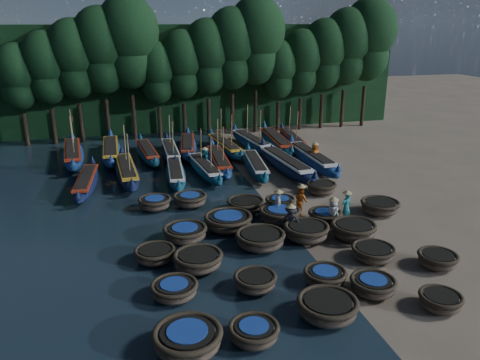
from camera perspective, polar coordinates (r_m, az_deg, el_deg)
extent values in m
plane|color=#7E6C5C|center=(26.52, 4.39, -4.09)|extent=(120.00, 120.00, 0.00)
cube|color=black|center=(47.55, -4.87, 12.35)|extent=(40.00, 3.00, 10.00)
ellipsoid|color=brown|center=(16.23, -6.38, -19.05)|extent=(2.73, 2.73, 0.74)
torus|color=#352D1F|center=(16.02, -6.43, -18.07)|extent=(2.34, 2.34, 0.22)
cylinder|color=black|center=(16.00, -6.44, -17.94)|extent=(1.77, 1.77, 0.07)
cylinder|color=#1A3C93|center=(15.97, -6.44, -17.81)|extent=(1.36, 1.36, 0.04)
ellipsoid|color=brown|center=(16.60, 1.70, -18.27)|extent=(1.71, 1.71, 0.58)
torus|color=#352D1F|center=(16.44, 1.71, -17.51)|extent=(1.76, 1.76, 0.18)
cylinder|color=black|center=(16.42, 1.71, -17.41)|extent=(1.33, 1.33, 0.05)
cylinder|color=#1A3C93|center=(16.39, 1.71, -17.32)|extent=(1.02, 1.02, 0.04)
ellipsoid|color=brown|center=(17.93, 10.59, -15.27)|extent=(2.71, 2.71, 0.70)
torus|color=#352D1F|center=(17.75, 10.66, -14.39)|extent=(2.27, 2.27, 0.21)
cylinder|color=black|center=(17.72, 10.67, -14.28)|extent=(1.73, 1.73, 0.06)
ellipsoid|color=brown|center=(19.72, 15.87, -12.44)|extent=(1.96, 1.96, 0.60)
torus|color=#352D1F|center=(19.58, 15.95, -11.73)|extent=(1.85, 1.85, 0.18)
cylinder|color=black|center=(19.56, 15.96, -11.64)|extent=(1.40, 1.40, 0.05)
cylinder|color=#1A3C93|center=(19.55, 15.97, -11.55)|extent=(1.08, 1.08, 0.04)
ellipsoid|color=brown|center=(19.62, 23.21, -13.57)|extent=(1.91, 1.91, 0.57)
torus|color=#352D1F|center=(19.49, 23.31, -12.90)|extent=(1.64, 1.64, 0.17)
cylinder|color=black|center=(19.47, 23.32, -12.81)|extent=(1.23, 1.23, 0.05)
ellipsoid|color=brown|center=(18.93, -7.99, -13.30)|extent=(1.98, 1.98, 0.58)
torus|color=#352D1F|center=(18.79, -8.03, -12.59)|extent=(1.88, 1.88, 0.18)
cylinder|color=black|center=(18.77, -8.03, -12.50)|extent=(1.43, 1.43, 0.05)
cylinder|color=#1A3C93|center=(18.75, -8.04, -12.41)|extent=(1.10, 1.10, 0.04)
ellipsoid|color=brown|center=(19.24, 1.86, -12.47)|extent=(1.88, 1.88, 0.62)
torus|color=#352D1F|center=(19.09, 1.87, -11.72)|extent=(1.77, 1.77, 0.19)
cylinder|color=black|center=(19.07, 1.87, -11.63)|extent=(1.32, 1.32, 0.06)
ellipsoid|color=brown|center=(19.90, 10.31, -11.70)|extent=(2.17, 2.17, 0.59)
torus|color=#352D1F|center=(19.76, 10.36, -11.00)|extent=(1.80, 1.80, 0.18)
cylinder|color=black|center=(19.75, 10.36, -10.91)|extent=(1.36, 1.36, 0.05)
cylinder|color=#1A3C93|center=(19.73, 10.37, -10.82)|extent=(1.04, 1.04, 0.04)
ellipsoid|color=brown|center=(22.29, 15.91, -8.66)|extent=(2.17, 2.17, 0.58)
torus|color=#352D1F|center=(22.16, 15.97, -8.03)|extent=(1.99, 1.99, 0.18)
cylinder|color=black|center=(22.15, 15.98, -7.95)|extent=(1.52, 1.52, 0.05)
ellipsoid|color=brown|center=(22.57, 22.92, -9.10)|extent=(1.80, 1.80, 0.60)
torus|color=#352D1F|center=(22.44, 23.01, -8.46)|extent=(1.76, 1.76, 0.18)
cylinder|color=black|center=(22.43, 23.02, -8.37)|extent=(1.32, 1.32, 0.05)
ellipsoid|color=brown|center=(21.61, -10.32, -9.09)|extent=(2.00, 2.00, 0.59)
torus|color=#352D1F|center=(21.48, -10.37, -8.43)|extent=(1.86, 1.86, 0.18)
cylinder|color=black|center=(21.47, -10.37, -8.35)|extent=(1.41, 1.41, 0.05)
ellipsoid|color=brown|center=(20.73, -5.12, -9.95)|extent=(2.60, 2.60, 0.70)
torus|color=#352D1F|center=(20.57, -5.15, -9.15)|extent=(2.19, 2.19, 0.21)
cylinder|color=black|center=(20.55, -5.15, -9.05)|extent=(1.66, 1.66, 0.06)
ellipsoid|color=brown|center=(22.51, 2.49, -7.42)|extent=(2.38, 2.38, 0.70)
torus|color=#352D1F|center=(22.37, 2.50, -6.66)|extent=(2.40, 2.40, 0.21)
cylinder|color=black|center=(22.35, 2.50, -6.56)|extent=(1.84, 1.84, 0.06)
ellipsoid|color=brown|center=(23.44, 8.09, -6.45)|extent=(2.78, 2.78, 0.74)
torus|color=#352D1F|center=(23.29, 8.13, -5.67)|extent=(2.27, 2.27, 0.22)
cylinder|color=black|center=(23.27, 8.13, -5.57)|extent=(1.72, 1.72, 0.07)
ellipsoid|color=brown|center=(24.06, 13.67, -6.14)|extent=(2.64, 2.64, 0.73)
torus|color=#352D1F|center=(23.92, 13.73, -5.39)|extent=(2.28, 2.28, 0.22)
cylinder|color=black|center=(23.90, 13.74, -5.29)|extent=(1.72, 1.72, 0.07)
ellipsoid|color=brown|center=(23.31, -6.70, -6.63)|extent=(2.58, 2.58, 0.67)
torus|color=#352D1F|center=(23.17, -6.73, -5.92)|extent=(2.20, 2.20, 0.20)
cylinder|color=black|center=(23.16, -6.73, -5.83)|extent=(1.67, 1.67, 0.06)
cylinder|color=#1A3C93|center=(23.14, -6.74, -5.74)|extent=(1.29, 1.29, 0.04)
ellipsoid|color=brown|center=(24.35, -1.44, -5.26)|extent=(2.38, 2.38, 0.73)
torus|color=#352D1F|center=(24.21, -1.45, -4.52)|extent=(2.52, 2.52, 0.22)
cylinder|color=black|center=(24.19, -1.45, -4.42)|extent=(1.93, 1.93, 0.07)
cylinder|color=#1A3C93|center=(24.18, -1.45, -4.33)|extent=(1.49, 1.49, 0.04)
ellipsoid|color=brown|center=(25.16, 4.88, -4.47)|extent=(2.45, 2.45, 0.76)
torus|color=#352D1F|center=(25.03, 4.90, -3.72)|extent=(2.25, 2.25, 0.23)
cylinder|color=black|center=(25.01, 4.90, -3.63)|extent=(1.69, 1.69, 0.07)
cylinder|color=#1A3C93|center=(24.99, 4.91, -3.53)|extent=(1.30, 1.30, 0.05)
ellipsoid|color=brown|center=(25.48, 10.30, -4.58)|extent=(2.17, 2.17, 0.63)
torus|color=#352D1F|center=(25.36, 10.33, -3.97)|extent=(1.83, 1.83, 0.19)
cylinder|color=black|center=(25.35, 10.34, -3.89)|extent=(1.38, 1.38, 0.06)
cylinder|color=#1A3C93|center=(25.33, 10.34, -3.81)|extent=(1.06, 1.06, 0.04)
ellipsoid|color=brown|center=(27.48, 16.68, -3.28)|extent=(2.03, 2.03, 0.67)
torus|color=#352D1F|center=(27.37, 16.74, -2.67)|extent=(2.19, 2.19, 0.20)
cylinder|color=black|center=(27.36, 16.74, -2.59)|extent=(1.66, 1.66, 0.06)
ellipsoid|color=brown|center=(27.31, -10.33, -2.93)|extent=(2.30, 2.30, 0.64)
torus|color=#352D1F|center=(27.20, -10.37, -2.34)|extent=(1.91, 1.91, 0.19)
cylinder|color=black|center=(27.19, -10.37, -2.26)|extent=(1.44, 1.44, 0.06)
cylinder|color=#1A3C93|center=(27.18, -10.38, -2.19)|extent=(1.11, 1.11, 0.04)
ellipsoid|color=brown|center=(27.48, -6.11, -2.57)|extent=(2.08, 2.08, 0.66)
torus|color=#352D1F|center=(27.37, -6.13, -1.96)|extent=(1.99, 1.99, 0.20)
cylinder|color=black|center=(27.36, -6.13, -1.88)|extent=(1.50, 1.50, 0.06)
cylinder|color=#1A3C93|center=(27.34, -6.13, -1.81)|extent=(1.16, 1.16, 0.04)
ellipsoid|color=brown|center=(26.59, 0.70, -3.21)|extent=(2.30, 2.30, 0.65)
torus|color=#352D1F|center=(26.48, 0.70, -2.61)|extent=(2.15, 2.15, 0.20)
cylinder|color=black|center=(26.47, 0.70, -2.53)|extent=(1.64, 1.64, 0.06)
ellipsoid|color=brown|center=(27.12, 4.92, -2.90)|extent=(1.79, 1.79, 0.59)
torus|color=#352D1F|center=(27.02, 4.94, -2.36)|extent=(1.76, 1.76, 0.18)
cylinder|color=black|center=(27.01, 4.94, -2.29)|extent=(1.32, 1.32, 0.05)
cylinder|color=#1A3C93|center=(26.99, 4.94, -2.22)|extent=(1.02, 1.02, 0.04)
ellipsoid|color=brown|center=(29.74, 9.88, -1.07)|extent=(2.22, 2.22, 0.65)
torus|color=#352D1F|center=(29.64, 9.91, -0.52)|extent=(1.90, 1.90, 0.20)
cylinder|color=black|center=(29.62, 9.92, -0.44)|extent=(1.42, 1.42, 0.06)
ellipsoid|color=#0F1B38|center=(31.56, -18.20, -0.34)|extent=(1.89, 7.27, 0.90)
cone|color=#0F1B38|center=(34.71, -17.57, 2.44)|extent=(0.40, 0.40, 0.54)
cone|color=#0F1B38|center=(28.12, -19.22, -1.62)|extent=(0.40, 0.40, 0.45)
cube|color=#A02B13|center=(31.44, -18.27, 0.31)|extent=(1.40, 5.63, 0.11)
cube|color=black|center=(31.42, -18.29, 0.43)|extent=(1.10, 4.89, 0.09)
ellipsoid|color=#0F1B38|center=(32.88, -13.63, 0.94)|extent=(1.90, 8.14, 1.01)
cone|color=#0F1B38|center=(36.48, -14.24, 3.72)|extent=(0.44, 0.44, 0.61)
cone|color=#0F1B38|center=(28.96, -13.04, -0.18)|extent=(0.44, 0.44, 0.50)
cube|color=gold|center=(32.76, -13.68, 1.65)|extent=(1.41, 6.31, 0.12)
cube|color=black|center=(32.74, -13.69, 1.78)|extent=(1.09, 5.48, 0.10)
cylinder|color=#997F4C|center=(33.62, -13.84, 4.18)|extent=(0.07, 0.24, 2.82)
cylinder|color=#997F4C|center=(30.99, -13.42, 2.99)|extent=(0.07, 0.24, 2.82)
plane|color=red|center=(30.70, -13.31, 5.22)|extent=(0.00, 0.35, 0.35)
ellipsoid|color=navy|center=(32.10, -7.85, 0.76)|extent=(1.82, 7.24, 0.90)
cone|color=navy|center=(35.28, -8.19, 3.39)|extent=(0.39, 0.39, 0.54)
cone|color=navy|center=(28.61, -7.52, -0.35)|extent=(0.39, 0.39, 0.45)
cube|color=silver|center=(31.98, -7.88, 1.40)|extent=(1.35, 5.61, 0.11)
cube|color=black|center=(31.96, -7.88, 1.53)|extent=(1.05, 4.88, 0.09)
ellipsoid|color=navy|center=(32.92, -4.35, 1.35)|extent=(1.98, 7.27, 0.90)
cone|color=navy|center=(36.01, -5.93, 3.80)|extent=(0.39, 0.39, 0.54)
cone|color=navy|center=(29.57, -2.48, 0.44)|extent=(0.39, 0.39, 0.45)
cube|color=silver|center=(32.81, -4.37, 1.98)|extent=(1.48, 5.63, 0.11)
cube|color=black|center=(32.79, -4.37, 2.10)|extent=(1.17, 4.89, 0.09)
cylinder|color=#997F4C|center=(33.55, -4.78, 4.22)|extent=(0.06, 0.21, 2.51)
cylinder|color=#997F4C|center=(31.30, -3.57, 3.18)|extent=(0.06, 0.21, 2.51)
plane|color=red|center=(31.06, -3.37, 5.15)|extent=(0.00, 0.31, 0.31)
ellipsoid|color=navy|center=(34.36, -2.59, 2.21)|extent=(1.96, 7.96, 0.98)
cone|color=navy|center=(37.86, -3.44, 4.77)|extent=(0.43, 0.43, 0.59)
cone|color=navy|center=(30.55, -1.56, 1.25)|extent=(0.43, 0.43, 0.49)
cube|color=#A02B13|center=(34.24, -2.60, 2.88)|extent=(1.45, 6.16, 0.12)
cube|color=black|center=(34.22, -2.60, 3.00)|extent=(1.13, 5.36, 0.10)
cylinder|color=#997F4C|center=(35.09, -2.75, 5.23)|extent=(0.07, 0.23, 2.76)
cylinder|color=#997F4C|center=(32.54, -2.08, 4.15)|extent=(0.07, 0.23, 2.76)
plane|color=red|center=(32.28, -1.84, 6.23)|extent=(0.00, 0.34, 0.34)
ellipsoid|color=navy|center=(33.47, 1.92, 1.71)|extent=(2.17, 7.43, 0.92)
cone|color=navy|center=(36.69, 0.98, 4.22)|extent=(0.40, 0.40, 0.55)
cone|color=navy|center=(29.95, 3.09, 0.72)|extent=(0.40, 0.40, 0.46)
cube|color=silver|center=(33.35, 1.92, 2.34)|extent=(1.63, 5.75, 0.11)
cube|color=black|center=(33.33, 1.92, 2.46)|extent=(1.29, 5.00, 0.09)
ellipsoid|color=#0F1B38|center=(33.53, 5.59, 1.83)|extent=(2.35, 8.98, 1.11)
cone|color=#0F1B38|center=(37.16, 2.81, 4.74)|extent=(0.49, 0.49, 0.67)
cone|color=#0F1B38|center=(29.66, 9.15, 0.75)|extent=(0.49, 0.49, 0.55)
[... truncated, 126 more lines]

